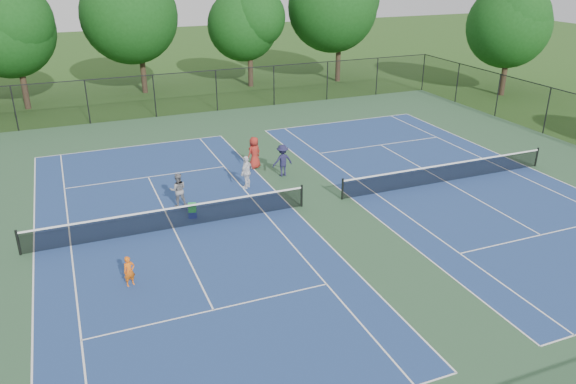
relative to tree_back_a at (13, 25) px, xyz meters
name	(u,v)px	position (x,y,z in m)	size (l,w,h in m)	color
ground	(322,203)	(13.00, -24.00, -6.04)	(140.00, 140.00, 0.00)	#234716
court_pad	(322,203)	(13.00, -24.00, -6.03)	(36.00, 36.00, 0.01)	#315736
tennis_court_left	(173,227)	(6.00, -24.00, -5.94)	(12.00, 23.83, 1.07)	navy
tennis_court_right	(446,180)	(20.00, -24.00, -5.94)	(12.00, 23.83, 1.07)	navy
perimeter_fence	(323,171)	(13.00, -24.00, -4.44)	(36.08, 36.08, 3.02)	black
tree_back_a	(13,25)	(0.00, 0.00, 0.00)	(6.80, 6.80, 9.15)	#2D2116
tree_back_b	(137,10)	(9.00, 2.00, 0.56)	(7.60, 7.60, 10.03)	#2D2116
tree_back_c	(249,21)	(18.00, 1.00, -0.56)	(6.00, 6.00, 8.40)	#2D2116
tree_back_d	(340,2)	(26.00, 0.00, 0.79)	(7.80, 7.80, 10.37)	#2D2116
tree_side_e	(512,22)	(36.00, -10.00, -0.23)	(6.60, 6.60, 8.87)	#2D2116
child_player	(129,271)	(3.71, -27.82, -5.47)	(0.41, 0.27, 1.13)	orange
instructor	(178,190)	(6.74, -21.79, -5.23)	(0.78, 0.61, 1.61)	gray
bystander_a	(247,172)	(10.33, -20.91, -5.20)	(0.99, 0.41, 1.68)	white
bystander_b	(282,160)	(12.58, -20.05, -5.19)	(1.10, 0.63, 1.70)	#1C1B3D
bystander_c	(254,153)	(11.60, -18.41, -5.16)	(0.86, 0.56, 1.75)	maroon
ball_crate	(193,214)	(7.02, -23.25, -5.89)	(0.37, 0.29, 0.30)	navy
ball_hopper	(192,208)	(7.02, -23.25, -5.55)	(0.34, 0.28, 0.37)	green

